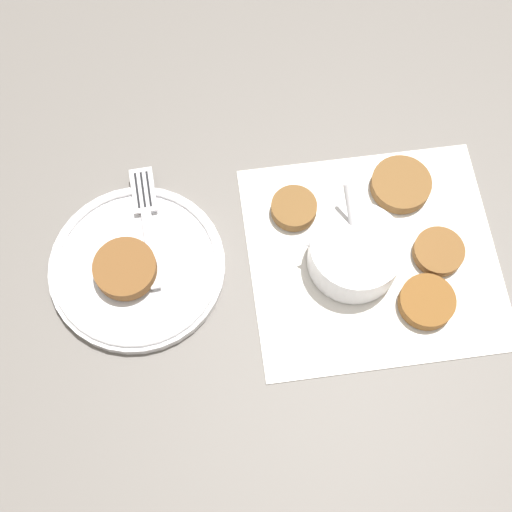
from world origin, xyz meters
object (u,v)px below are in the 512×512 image
Objects in this scene: serving_plate at (137,267)px; fritter_on_plate at (125,269)px; fork at (146,213)px; sauce_bowl at (356,254)px.

fritter_on_plate is (0.01, 0.01, 0.02)m from serving_plate.
fork reaches higher than serving_plate.
sauce_bowl is 0.26m from fork.
serving_plate is 0.07m from fork.
sauce_bowl is 0.27m from fritter_on_plate.
fork is at bearing -9.08° from sauce_bowl.
serving_plate is at bearing -132.69° from fritter_on_plate.
sauce_bowl reaches higher than fork.
sauce_bowl is at bearing -172.56° from fritter_on_plate.
serving_plate is at bearing 5.43° from sauce_bowl.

